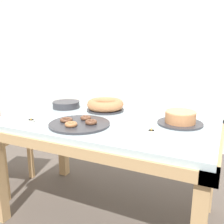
% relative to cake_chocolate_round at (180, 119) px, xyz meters
% --- Properties ---
extents(ground_plane, '(12.00, 12.00, 0.00)m').
position_rel_cake_chocolate_round_xyz_m(ground_plane, '(-0.45, -0.09, -0.76)').
color(ground_plane, '#564C44').
extents(wall_back, '(8.00, 0.10, 2.60)m').
position_rel_cake_chocolate_round_xyz_m(wall_back, '(-0.45, 1.48, 0.54)').
color(wall_back, white).
rests_on(wall_back, ground).
extents(dining_table, '(1.42, 0.86, 0.72)m').
position_rel_cake_chocolate_round_xyz_m(dining_table, '(-0.45, -0.09, -0.13)').
color(dining_table, silver).
rests_on(dining_table, ground).
extents(cake_chocolate_round, '(0.28, 0.28, 0.08)m').
position_rel_cake_chocolate_round_xyz_m(cake_chocolate_round, '(0.00, 0.00, 0.00)').
color(cake_chocolate_round, '#333338').
rests_on(cake_chocolate_round, dining_table).
extents(cake_golden_bundt, '(0.28, 0.28, 0.08)m').
position_rel_cake_chocolate_round_xyz_m(cake_golden_bundt, '(-0.57, 0.11, 0.01)').
color(cake_golden_bundt, '#333338').
rests_on(cake_golden_bundt, dining_table).
extents(pastry_platter, '(0.37, 0.37, 0.04)m').
position_rel_cake_chocolate_round_xyz_m(pastry_platter, '(-0.55, -0.28, -0.02)').
color(pastry_platter, '#333338').
rests_on(pastry_platter, dining_table).
extents(plate_stack, '(0.21, 0.21, 0.05)m').
position_rel_cake_chocolate_round_xyz_m(plate_stack, '(-0.89, 0.06, -0.01)').
color(plate_stack, '#333338').
rests_on(plate_stack, dining_table).
extents(tealight_left_edge, '(0.04, 0.04, 0.04)m').
position_rel_cake_chocolate_round_xyz_m(tealight_left_edge, '(-1.01, 0.20, -0.03)').
color(tealight_left_edge, silver).
rests_on(tealight_left_edge, dining_table).
extents(tealight_near_front, '(0.04, 0.04, 0.04)m').
position_rel_cake_chocolate_round_xyz_m(tealight_near_front, '(-0.11, -0.23, -0.03)').
color(tealight_near_front, silver).
rests_on(tealight_near_front, dining_table).
extents(tealight_centre, '(0.04, 0.04, 0.04)m').
position_rel_cake_chocolate_round_xyz_m(tealight_centre, '(-0.86, -0.36, -0.03)').
color(tealight_centre, silver).
rests_on(tealight_centre, dining_table).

